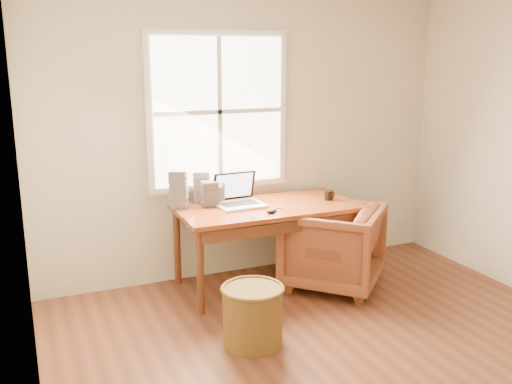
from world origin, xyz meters
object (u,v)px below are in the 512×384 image
wicker_stool (253,316)px  armchair (332,246)px  laptop (241,189)px  desk (268,207)px  coffee_mug (329,195)px  cd_stack_a (202,186)px

wicker_stool → armchair: bearing=33.5°
armchair → laptop: 0.97m
desk → laptop: (-0.23, 0.04, 0.18)m
coffee_mug → cd_stack_a: bearing=160.8°
laptop → coffee_mug: size_ratio=5.07×
wicker_stool → coffee_mug: (1.14, 0.91, 0.58)m
desk → cd_stack_a: bearing=144.7°
armchair → laptop: laptop is taller
laptop → desk: bearing=-13.0°
laptop → coffee_mug: (0.83, -0.09, -0.12)m
laptop → cd_stack_a: (-0.26, 0.31, -0.02)m
desk → cd_stack_a: (-0.49, 0.35, 0.16)m
coffee_mug → laptop: bearing=174.7°
desk → coffee_mug: (0.59, -0.05, 0.06)m
armchair → coffee_mug: coffee_mug is taller
coffee_mug → desk: bearing=176.2°
desk → wicker_stool: desk is taller
wicker_stool → cd_stack_a: (0.05, 1.31, 0.68)m
wicker_stool → coffee_mug: bearing=38.6°
armchair → cd_stack_a: size_ratio=2.91×
desk → laptop: 0.30m
armchair → coffee_mug: size_ratio=9.30×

